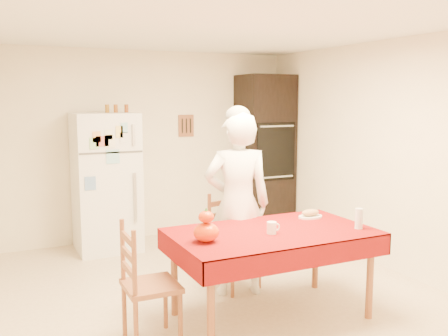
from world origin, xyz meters
TOP-DOWN VIEW (x-y plane):
  - floor at (0.00, 0.00)m, footprint 4.50×4.50m
  - room_shell at (0.00, 0.00)m, footprint 4.02×4.52m
  - refrigerator at (-0.65, 1.88)m, footprint 0.75×0.74m
  - oven_cabinet at (1.63, 1.93)m, footprint 0.70×0.62m
  - dining_table at (0.19, -0.69)m, footprint 1.70×1.00m
  - chair_far at (0.18, 0.10)m, footprint 0.51×0.50m
  - chair_left at (-0.94, -0.69)m, footprint 0.41×0.43m
  - seated_woman at (0.17, -0.09)m, footprint 0.73×0.59m
  - coffee_mug at (0.14, -0.77)m, footprint 0.08×0.08m
  - pumpkin_lower at (-0.44, -0.75)m, footprint 0.20×0.20m
  - pumpkin_upper at (-0.44, -0.75)m, footprint 0.12×0.12m
  - wine_glass at (0.90, -0.95)m, footprint 0.07×0.07m
  - bread_plate at (0.76, -0.45)m, footprint 0.24×0.24m
  - bread_loaf at (0.76, -0.45)m, footprint 0.18×0.10m
  - spice_jar_left at (-0.60, 1.93)m, footprint 0.05×0.05m
  - spice_jar_mid at (-0.49, 1.93)m, footprint 0.05×0.05m
  - spice_jar_right at (-0.36, 1.93)m, footprint 0.05×0.05m

SIDE VIEW (x-z plane):
  - floor at x=0.00m, z-range 0.00..0.00m
  - chair_far at x=0.18m, z-range 0.03..0.98m
  - chair_left at x=-0.94m, z-range 0.03..0.98m
  - dining_table at x=0.19m, z-range 0.31..1.07m
  - bread_plate at x=0.76m, z-range 0.76..0.78m
  - bread_loaf at x=0.76m, z-range 0.78..0.84m
  - coffee_mug at x=0.14m, z-range 0.76..0.86m
  - pumpkin_lower at x=-0.44m, z-range 0.76..0.91m
  - wine_glass at x=0.90m, z-range 0.76..0.94m
  - refrigerator at x=-0.65m, z-range 0.00..1.70m
  - seated_woman at x=0.17m, z-range 0.00..1.75m
  - pumpkin_upper at x=-0.44m, z-range 0.91..1.01m
  - oven_cabinet at x=1.63m, z-range 0.00..2.20m
  - room_shell at x=0.00m, z-range 0.37..2.88m
  - spice_jar_left at x=-0.60m, z-range 1.70..1.80m
  - spice_jar_mid at x=-0.49m, z-range 1.70..1.80m
  - spice_jar_right at x=-0.36m, z-range 1.70..1.80m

